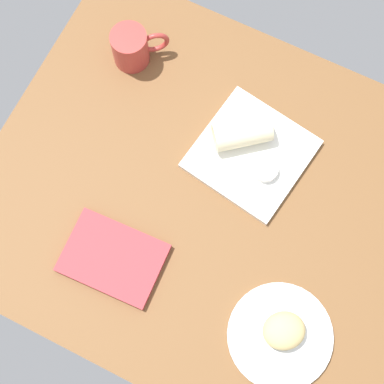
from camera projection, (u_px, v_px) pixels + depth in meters
dining_table at (218, 203)px, 139.15cm from camera, size 110.00×90.00×4.00cm
round_plate at (280, 336)px, 128.10cm from camera, size 23.16×23.16×1.40cm
scone_pastry at (284, 331)px, 125.30cm from camera, size 12.37×12.23×4.97cm
square_plate at (251, 154)px, 139.54cm from camera, size 28.45×28.45×1.60cm
sauce_cup at (266, 170)px, 136.37cm from camera, size 5.78×5.78×2.14cm
breakfast_wrap at (242, 133)px, 136.59cm from camera, size 14.60×13.61×6.67cm
book_stack at (113, 258)px, 132.48cm from camera, size 22.67×16.72×2.03cm
coffee_mug at (132, 47)px, 142.43cm from camera, size 12.39×11.13×10.14cm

